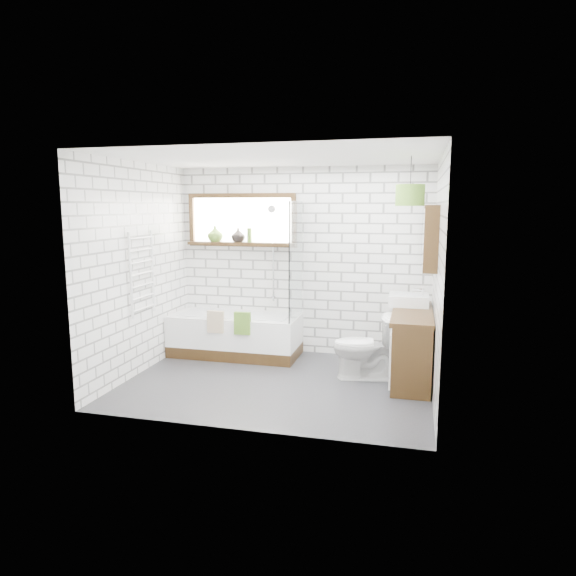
% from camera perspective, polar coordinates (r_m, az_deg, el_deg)
% --- Properties ---
extents(floor, '(3.40, 2.60, 0.01)m').
position_cam_1_polar(floor, '(5.96, -1.15, -10.46)').
color(floor, '#262629').
rests_on(floor, ground).
extents(ceiling, '(3.40, 2.60, 0.01)m').
position_cam_1_polar(ceiling, '(5.64, -1.24, 14.35)').
color(ceiling, white).
rests_on(ceiling, ground).
extents(wall_back, '(3.40, 0.01, 2.50)m').
position_cam_1_polar(wall_back, '(6.92, 1.65, 2.96)').
color(wall_back, white).
rests_on(wall_back, ground).
extents(wall_front, '(3.40, 0.01, 2.50)m').
position_cam_1_polar(wall_front, '(4.43, -5.63, -0.54)').
color(wall_front, white).
rests_on(wall_front, ground).
extents(wall_left, '(0.01, 2.60, 2.50)m').
position_cam_1_polar(wall_left, '(6.32, -16.28, 2.02)').
color(wall_left, white).
rests_on(wall_left, ground).
extents(wall_right, '(0.01, 2.60, 2.50)m').
position_cam_1_polar(wall_right, '(5.47, 16.31, 0.97)').
color(wall_right, white).
rests_on(wall_right, ground).
extents(window, '(1.52, 0.16, 0.68)m').
position_cam_1_polar(window, '(7.07, -5.21, 7.53)').
color(window, black).
rests_on(window, wall_back).
extents(towel_radiator, '(0.06, 0.52, 1.00)m').
position_cam_1_polar(towel_radiator, '(6.31, -15.91, 1.56)').
color(towel_radiator, white).
rests_on(towel_radiator, wall_left).
extents(mirror_cabinet, '(0.16, 1.20, 0.70)m').
position_cam_1_polar(mirror_cabinet, '(6.03, 15.46, 5.55)').
color(mirror_cabinet, black).
rests_on(mirror_cabinet, wall_right).
extents(shower_riser, '(0.02, 0.02, 1.30)m').
position_cam_1_polar(shower_riser, '(6.96, -1.65, 3.83)').
color(shower_riser, silver).
rests_on(shower_riser, wall_back).
extents(bathtub, '(1.70, 0.75, 0.55)m').
position_cam_1_polar(bathtub, '(6.96, -5.85, -5.20)').
color(bathtub, white).
rests_on(bathtub, floor).
extents(shower_screen, '(0.02, 0.72, 1.50)m').
position_cam_1_polar(shower_screen, '(6.55, 0.89, 3.07)').
color(shower_screen, white).
rests_on(shower_screen, bathtub).
extents(towel_green, '(0.21, 0.06, 0.29)m').
position_cam_1_polar(towel_green, '(6.48, -5.09, -3.93)').
color(towel_green, '#4E7A24').
rests_on(towel_green, bathtub).
extents(towel_beige, '(0.22, 0.05, 0.28)m').
position_cam_1_polar(towel_beige, '(6.61, -8.05, -3.74)').
color(towel_beige, tan).
rests_on(towel_beige, bathtub).
extents(vanity, '(0.45, 1.40, 0.80)m').
position_cam_1_polar(vanity, '(6.12, 13.62, -6.22)').
color(vanity, black).
rests_on(vanity, floor).
extents(basin, '(0.47, 0.41, 0.14)m').
position_cam_1_polar(basin, '(6.36, 13.27, -1.31)').
color(basin, white).
rests_on(basin, vanity).
extents(tap, '(0.04, 0.04, 0.16)m').
position_cam_1_polar(tap, '(6.35, 14.74, -0.81)').
color(tap, silver).
rests_on(tap, vanity).
extents(toilet, '(0.53, 0.80, 0.76)m').
position_cam_1_polar(toilet, '(6.04, 8.59, -6.48)').
color(toilet, white).
rests_on(toilet, floor).
extents(vase_olive, '(0.24, 0.24, 0.22)m').
position_cam_1_polar(vase_olive, '(7.18, -8.10, 5.82)').
color(vase_olive, '#557F27').
rests_on(vase_olive, window).
extents(vase_dark, '(0.24, 0.24, 0.20)m').
position_cam_1_polar(vase_dark, '(7.07, -5.56, 5.72)').
color(vase_dark, black).
rests_on(vase_dark, window).
extents(bottle, '(0.08, 0.08, 0.19)m').
position_cam_1_polar(bottle, '(7.01, -4.31, 5.70)').
color(bottle, '#557F27').
rests_on(bottle, window).
extents(pendant, '(0.30, 0.30, 0.22)m').
position_cam_1_polar(pendant, '(5.57, 13.41, 10.00)').
color(pendant, '#4E7A24').
rests_on(pendant, ceiling).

